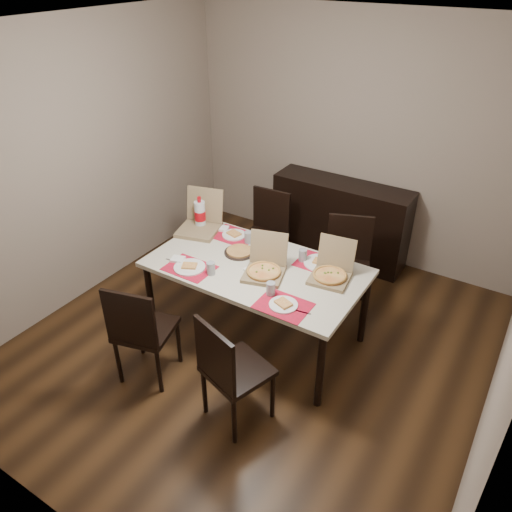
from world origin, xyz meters
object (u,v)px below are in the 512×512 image
(chair_near_left, at_px, (140,329))
(dining_table, at_px, (256,273))
(pizza_box_center, at_px, (265,268))
(chair_far_right, at_px, (347,261))
(dip_bowl, at_px, (279,259))
(chair_far_left, at_px, (266,231))
(soda_bottle, at_px, (200,215))
(chair_near_right, at_px, (229,369))
(sideboard, at_px, (340,221))

(chair_near_left, bearing_deg, dining_table, 62.80)
(pizza_box_center, bearing_deg, chair_far_right, 68.29)
(dining_table, xyz_separation_m, dip_bowl, (0.12, 0.18, 0.08))
(chair_near_left, bearing_deg, chair_far_left, 89.81)
(pizza_box_center, distance_m, soda_bottle, 1.00)
(dining_table, xyz_separation_m, chair_near_right, (0.35, -0.91, -0.17))
(chair_near_left, relative_size, chair_far_right, 1.00)
(chair_far_left, height_order, dip_bowl, chair_far_left)
(sideboard, height_order, chair_near_left, chair_near_left)
(chair_near_right, height_order, chair_far_right, same)
(sideboard, relative_size, pizza_box_center, 3.54)
(chair_near_left, relative_size, pizza_box_center, 2.19)
(chair_far_left, distance_m, chair_far_right, 0.96)
(chair_far_left, bearing_deg, pizza_box_center, -59.50)
(sideboard, distance_m, pizza_box_center, 1.77)
(chair_far_left, bearing_deg, chair_far_right, -5.43)
(chair_near_left, xyz_separation_m, dip_bowl, (0.60, 1.11, 0.25))
(dining_table, distance_m, chair_near_left, 1.06)
(chair_far_left, bearing_deg, dining_table, -63.56)
(sideboard, height_order, soda_bottle, soda_bottle)
(dining_table, height_order, soda_bottle, soda_bottle)
(chair_near_right, relative_size, chair_far_left, 1.00)
(dining_table, height_order, chair_far_left, chair_far_left)
(dip_bowl, distance_m, soda_bottle, 0.95)
(chair_far_right, relative_size, pizza_box_center, 2.19)
(chair_near_left, xyz_separation_m, pizza_box_center, (0.60, 0.87, 0.29))
(sideboard, xyz_separation_m, soda_bottle, (-0.86, -1.38, 0.43))
(sideboard, height_order, chair_near_right, chair_near_right)
(dip_bowl, height_order, soda_bottle, soda_bottle)
(dining_table, bearing_deg, dip_bowl, 55.94)
(chair_far_left, bearing_deg, soda_bottle, -117.74)
(sideboard, xyz_separation_m, chair_far_right, (0.44, -0.82, 0.06))
(chair_near_left, relative_size, chair_near_right, 1.00)
(chair_near_right, distance_m, chair_far_left, 2.03)
(chair_far_right, bearing_deg, pizza_box_center, -111.71)
(pizza_box_center, xyz_separation_m, dip_bowl, (-0.00, 0.24, -0.04))
(dining_table, relative_size, soda_bottle, 5.64)
(chair_near_right, bearing_deg, sideboard, 96.71)
(chair_near_left, relative_size, dip_bowl, 7.93)
(dining_table, xyz_separation_m, chair_far_right, (0.49, 0.86, -0.17))
(chair_near_right, bearing_deg, chair_far_right, 85.72)
(chair_near_right, bearing_deg, chair_far_left, 113.89)
(sideboard, relative_size, chair_far_right, 1.61)
(sideboard, bearing_deg, dining_table, -91.65)
(sideboard, bearing_deg, pizza_box_center, -87.58)
(dip_bowl, xyz_separation_m, soda_bottle, (-0.93, 0.12, 0.12))
(dining_table, xyz_separation_m, chair_far_left, (-0.47, 0.95, -0.17))
(chair_far_right, bearing_deg, sideboard, 118.06)
(chair_far_left, distance_m, soda_bottle, 0.82)
(dip_bowl, bearing_deg, chair_far_right, 61.67)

